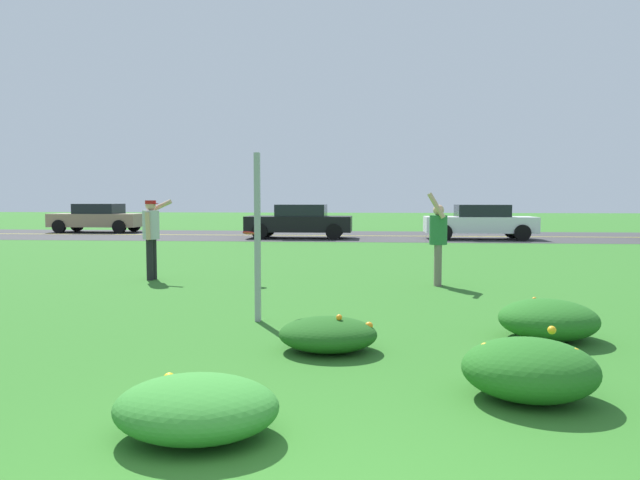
# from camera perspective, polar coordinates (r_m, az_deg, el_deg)

# --- Properties ---
(ground_plane) EXTENTS (120.00, 120.00, 0.00)m
(ground_plane) POSITION_cam_1_polar(r_m,az_deg,el_deg) (14.78, 3.75, -2.54)
(ground_plane) COLOR #2D6B23
(highway_strip) EXTENTS (120.00, 8.07, 0.01)m
(highway_strip) POSITION_cam_1_polar(r_m,az_deg,el_deg) (27.03, 4.43, 0.40)
(highway_strip) COLOR #38383A
(highway_strip) RESTS_ON ground
(highway_center_stripe) EXTENTS (120.00, 0.16, 0.00)m
(highway_center_stripe) POSITION_cam_1_polar(r_m,az_deg,el_deg) (27.03, 4.43, 0.41)
(highway_center_stripe) COLOR yellow
(highway_center_stripe) RESTS_ON ground
(daylily_clump_near_camera) EXTENTS (1.16, 0.94, 0.42)m
(daylily_clump_near_camera) POSITION_cam_1_polar(r_m,az_deg,el_deg) (4.37, -11.85, -15.55)
(daylily_clump_near_camera) COLOR #337F2D
(daylily_clump_near_camera) RESTS_ON ground
(daylily_clump_front_left) EXTENTS (1.08, 0.92, 0.42)m
(daylily_clump_front_left) POSITION_cam_1_polar(r_m,az_deg,el_deg) (6.55, 0.77, -9.09)
(daylily_clump_front_left) COLOR #1E5619
(daylily_clump_front_left) RESTS_ON ground
(daylily_clump_mid_right) EXTENTS (1.11, 1.00, 0.54)m
(daylily_clump_mid_right) POSITION_cam_1_polar(r_m,az_deg,el_deg) (5.32, 19.60, -11.68)
(daylily_clump_mid_right) COLOR #23661E
(daylily_clump_mid_right) RESTS_ON ground
(daylily_clump_mid_center) EXTENTS (1.15, 1.11, 0.47)m
(daylily_clump_mid_center) POSITION_cam_1_polar(r_m,az_deg,el_deg) (7.59, 21.19, -7.16)
(daylily_clump_mid_center) COLOR #23661E
(daylily_clump_mid_center) RESTS_ON ground
(sign_post_near_path) EXTENTS (0.07, 0.10, 2.29)m
(sign_post_near_path) POSITION_cam_1_polar(r_m,az_deg,el_deg) (8.05, -6.06, 0.23)
(sign_post_near_path) COLOR #93969B
(sign_post_near_path) RESTS_ON ground
(person_thrower_red_cap_gray_shirt) EXTENTS (0.56, 0.50, 1.67)m
(person_thrower_red_cap_gray_shirt) POSITION_cam_1_polar(r_m,az_deg,el_deg) (12.68, -16.00, 0.82)
(person_thrower_red_cap_gray_shirt) COLOR #B2B2B7
(person_thrower_red_cap_gray_shirt) RESTS_ON ground
(person_catcher_green_shirt) EXTENTS (0.41, 0.49, 1.80)m
(person_catcher_green_shirt) POSITION_cam_1_polar(r_m,az_deg,el_deg) (11.58, 11.34, 0.28)
(person_catcher_green_shirt) COLOR #287038
(person_catcher_green_shirt) RESTS_ON ground
(frisbee_red) EXTENTS (0.24, 0.23, 0.09)m
(frisbee_red) POSITION_cam_1_polar(r_m,az_deg,el_deg) (11.85, -6.92, 0.68)
(frisbee_red) COLOR red
(car_white_center_left) EXTENTS (4.50, 2.00, 1.45)m
(car_white_center_left) POSITION_cam_1_polar(r_m,az_deg,el_deg) (25.56, 15.19, 1.72)
(car_white_center_left) COLOR silver
(car_white_center_left) RESTS_ON ground
(car_black_center_right) EXTENTS (4.50, 2.00, 1.45)m
(car_black_center_right) POSITION_cam_1_polar(r_m,az_deg,el_deg) (25.37, -1.97, 1.84)
(car_black_center_right) COLOR black
(car_black_center_right) RESTS_ON ground
(car_tan_rightmost) EXTENTS (4.50, 2.00, 1.45)m
(car_tan_rightmost) POSITION_cam_1_polar(r_m,az_deg,el_deg) (32.02, -20.70, 2.03)
(car_tan_rightmost) COLOR #937F60
(car_tan_rightmost) RESTS_ON ground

